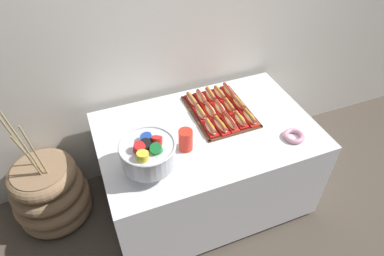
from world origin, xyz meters
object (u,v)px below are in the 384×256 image
(floor_vase, at_px, (50,192))
(punch_bowl, at_px, (148,153))
(hot_dog_2, at_px, (230,122))
(hot_dog_9, at_px, (239,103))
(hot_dog_4, at_px, (250,117))
(hot_dog_7, at_px, (220,108))
(hot_dog_14, at_px, (229,91))
(hot_dog_1, at_px, (220,125))
(hot_dog_12, at_px, (211,95))
(hot_dog_3, at_px, (240,120))
(hot_dog_10, at_px, (192,100))
(buffet_table, at_px, (206,164))
(hot_dog_11, at_px, (201,98))
(hot_dog_0, at_px, (210,128))
(donut, at_px, (294,136))
(hot_dog_13, at_px, (220,93))
(cup_stack, at_px, (186,140))
(hot_dog_8, at_px, (229,106))
(hot_dog_6, at_px, (210,111))
(hot_dog_5, at_px, (201,113))

(floor_vase, height_order, punch_bowl, floor_vase)
(hot_dog_2, distance_m, hot_dog_9, 0.22)
(hot_dog_4, distance_m, hot_dog_7, 0.22)
(hot_dog_7, relative_size, hot_dog_14, 0.91)
(hot_dog_1, distance_m, hot_dog_12, 0.34)
(hot_dog_3, height_order, hot_dog_7, same)
(hot_dog_10, distance_m, hot_dog_12, 0.15)
(floor_vase, xyz_separation_m, hot_dog_10, (1.15, 0.02, 0.53))
(hot_dog_4, xyz_separation_m, hot_dog_10, (-0.30, 0.33, 0.00))
(buffet_table, height_order, hot_dog_2, hot_dog_2)
(hot_dog_2, xyz_separation_m, hot_dog_11, (-0.08, 0.33, -0.00))
(hot_dog_0, xyz_separation_m, donut, (0.49, -0.26, -0.02))
(hot_dog_3, relative_size, punch_bowl, 0.47)
(floor_vase, height_order, hot_dog_13, floor_vase)
(buffet_table, height_order, floor_vase, floor_vase)
(hot_dog_0, xyz_separation_m, hot_dog_14, (0.30, 0.33, -0.00))
(hot_dog_1, bearing_deg, punch_bowl, -161.56)
(floor_vase, height_order, cup_stack, floor_vase)
(hot_dog_4, height_order, hot_dog_8, hot_dog_8)
(hot_dog_9, height_order, hot_dog_11, hot_dog_9)
(hot_dog_6, distance_m, hot_dog_14, 0.28)
(hot_dog_3, height_order, punch_bowl, punch_bowl)
(buffet_table, bearing_deg, hot_dog_14, 44.83)
(floor_vase, height_order, hot_dog_11, floor_vase)
(hot_dog_1, relative_size, hot_dog_14, 0.99)
(cup_stack, bearing_deg, hot_dog_12, 49.51)
(hot_dog_7, bearing_deg, hot_dog_0, -131.84)
(hot_dog_5, relative_size, hot_dog_12, 0.96)
(hot_dog_2, bearing_deg, hot_dog_3, 0.43)
(hot_dog_8, xyz_separation_m, hot_dog_12, (-0.08, 0.16, 0.00))
(hot_dog_10, bearing_deg, floor_vase, -179.08)
(hot_dog_5, height_order, punch_bowl, punch_bowl)
(hot_dog_0, xyz_separation_m, hot_dog_3, (0.22, 0.00, -0.00))
(hot_dog_4, bearing_deg, hot_dog_12, 114.87)
(hot_dog_13, bearing_deg, cup_stack, -135.89)
(hot_dog_2, xyz_separation_m, punch_bowl, (-0.62, -0.18, 0.11))
(hot_dog_4, height_order, hot_dog_5, hot_dog_5)
(hot_dog_5, xyz_separation_m, donut, (0.49, -0.42, -0.02))
(buffet_table, bearing_deg, hot_dog_9, 24.53)
(hot_dog_13, bearing_deg, hot_dog_12, -179.57)
(hot_dog_7, xyz_separation_m, hot_dog_13, (0.07, 0.17, -0.00))
(floor_vase, distance_m, hot_dog_4, 1.58)
(hot_dog_9, distance_m, hot_dog_14, 0.17)
(buffet_table, height_order, hot_dog_3, hot_dog_3)
(hot_dog_1, relative_size, hot_dog_6, 1.08)
(hot_dog_1, bearing_deg, hot_dog_4, 0.43)
(hot_dog_5, relative_size, hot_dog_8, 0.99)
(floor_vase, distance_m, hot_dog_9, 1.55)
(floor_vase, relative_size, hot_dog_9, 6.60)
(hot_dog_3, bearing_deg, hot_dog_11, 114.87)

